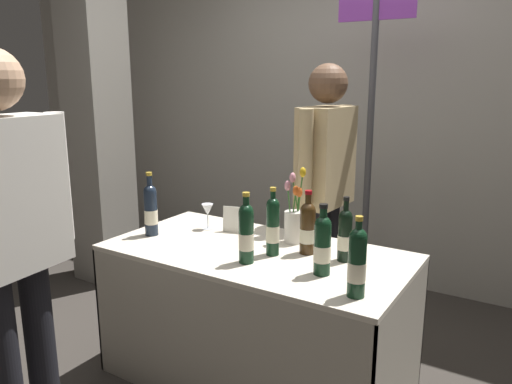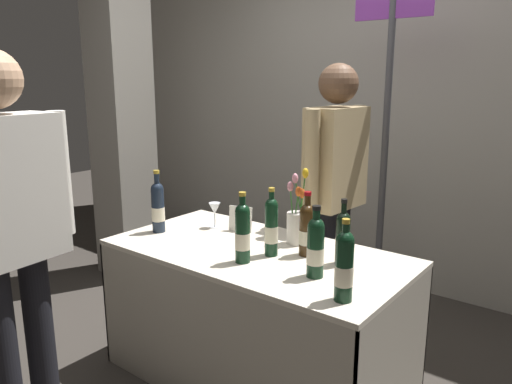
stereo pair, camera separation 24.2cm
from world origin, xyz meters
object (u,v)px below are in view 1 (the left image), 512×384
object	(u,v)px
wine_glass_near_vendor	(208,211)
vendor_presenter	(325,178)
booth_signpost	(371,117)
display_bottle_0	(322,244)
taster_foreground_right	(8,227)
concrete_pillar	(95,82)
tasting_table	(256,290)
featured_wine_bottle	(151,209)
flower_vase	(294,221)

from	to	relation	value
wine_glass_near_vendor	vendor_presenter	bearing A→B (deg)	45.42
wine_glass_near_vendor	booth_signpost	world-z (taller)	booth_signpost
display_bottle_0	taster_foreground_right	distance (m)	1.27
concrete_pillar	taster_foreground_right	xyz separation A→B (m)	(1.26, -1.53, -0.52)
concrete_pillar	tasting_table	world-z (taller)	concrete_pillar
concrete_pillar	wine_glass_near_vendor	xyz separation A→B (m)	(1.35, -0.41, -0.71)
taster_foreground_right	concrete_pillar	bearing A→B (deg)	34.54
tasting_table	taster_foreground_right	size ratio (longest dim) A/B	0.91
concrete_pillar	display_bottle_0	world-z (taller)	concrete_pillar
concrete_pillar	booth_signpost	world-z (taller)	concrete_pillar
featured_wine_bottle	concrete_pillar	bearing A→B (deg)	150.23
taster_foreground_right	featured_wine_bottle	bearing A→B (deg)	2.03
flower_vase	taster_foreground_right	size ratio (longest dim) A/B	0.24
concrete_pillar	taster_foreground_right	size ratio (longest dim) A/B	1.83
display_bottle_0	taster_foreground_right	size ratio (longest dim) A/B	0.19
tasting_table	vendor_presenter	world-z (taller)	vendor_presenter
vendor_presenter	booth_signpost	xyz separation A→B (m)	(0.11, 0.43, 0.34)
wine_glass_near_vendor	booth_signpost	xyz separation A→B (m)	(0.61, 0.93, 0.50)
tasting_table	featured_wine_bottle	world-z (taller)	featured_wine_bottle
wine_glass_near_vendor	flower_vase	xyz separation A→B (m)	(0.53, 0.05, 0.01)
concrete_pillar	taster_foreground_right	world-z (taller)	concrete_pillar
flower_vase	vendor_presenter	distance (m)	0.48
featured_wine_bottle	flower_vase	xyz separation A→B (m)	(0.72, 0.30, -0.03)
flower_vase	concrete_pillar	bearing A→B (deg)	169.26
flower_vase	taster_foreground_right	distance (m)	1.34
featured_wine_bottle	taster_foreground_right	world-z (taller)	taster_foreground_right
vendor_presenter	booth_signpost	world-z (taller)	booth_signpost
concrete_pillar	tasting_table	size ratio (longest dim) A/B	2.02
display_bottle_0	wine_glass_near_vendor	xyz separation A→B (m)	(-0.84, 0.27, -0.03)
vendor_presenter	taster_foreground_right	world-z (taller)	taster_foreground_right
concrete_pillar	wine_glass_near_vendor	world-z (taller)	concrete_pillar
featured_wine_bottle	wine_glass_near_vendor	size ratio (longest dim) A/B	2.40
featured_wine_bottle	wine_glass_near_vendor	world-z (taller)	featured_wine_bottle
concrete_pillar	taster_foreground_right	bearing A→B (deg)	-50.58
featured_wine_bottle	taster_foreground_right	distance (m)	0.89
tasting_table	taster_foreground_right	xyz separation A→B (m)	(-0.51, -0.97, 0.51)
booth_signpost	wine_glass_near_vendor	bearing A→B (deg)	-123.16
concrete_pillar	display_bottle_0	bearing A→B (deg)	-17.16
tasting_table	booth_signpost	size ratio (longest dim) A/B	0.71
featured_wine_bottle	wine_glass_near_vendor	distance (m)	0.32
tasting_table	vendor_presenter	xyz separation A→B (m)	(0.07, 0.66, 0.48)
flower_vase	booth_signpost	world-z (taller)	booth_signpost
concrete_pillar	booth_signpost	xyz separation A→B (m)	(1.96, 0.53, -0.21)
flower_vase	display_bottle_0	bearing A→B (deg)	-46.07
featured_wine_bottle	wine_glass_near_vendor	xyz separation A→B (m)	(0.19, 0.25, -0.04)
tasting_table	featured_wine_bottle	size ratio (longest dim) A/B	4.33
taster_foreground_right	booth_signpost	xyz separation A→B (m)	(0.70, 2.06, 0.31)
concrete_pillar	featured_wine_bottle	size ratio (longest dim) A/B	8.74
display_bottle_0	booth_signpost	bearing A→B (deg)	100.71
display_bottle_0	wine_glass_near_vendor	distance (m)	0.88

